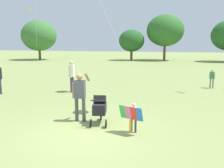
{
  "coord_description": "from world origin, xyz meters",
  "views": [
    {
      "loc": [
        2.43,
        -6.95,
        2.89
      ],
      "look_at": [
        0.34,
        1.78,
        1.3
      ],
      "focal_mm": 39.11,
      "sensor_mm": 36.0,
      "label": 1
    }
  ],
  "objects_px": {
    "child_with_butterfly_kite": "(133,115)",
    "person_red_shirt": "(212,77)",
    "stroller": "(100,107)",
    "person_kid_running": "(72,74)",
    "person_adult_flyer": "(80,93)"
  },
  "relations": [
    {
      "from": "person_red_shirt",
      "to": "person_kid_running",
      "type": "relative_size",
      "value": 0.66
    },
    {
      "from": "person_adult_flyer",
      "to": "person_red_shirt",
      "type": "distance_m",
      "value": 9.68
    },
    {
      "from": "person_red_shirt",
      "to": "person_kid_running",
      "type": "height_order",
      "value": "person_kid_running"
    },
    {
      "from": "person_adult_flyer",
      "to": "person_red_shirt",
      "type": "xyz_separation_m",
      "value": [
        5.66,
        7.84,
        -0.36
      ]
    },
    {
      "from": "person_adult_flyer",
      "to": "stroller",
      "type": "distance_m",
      "value": 0.9
    },
    {
      "from": "person_red_shirt",
      "to": "person_kid_running",
      "type": "distance_m",
      "value": 8.55
    },
    {
      "from": "person_adult_flyer",
      "to": "person_red_shirt",
      "type": "height_order",
      "value": "person_adult_flyer"
    },
    {
      "from": "stroller",
      "to": "person_kid_running",
      "type": "distance_m",
      "value": 5.8
    },
    {
      "from": "person_red_shirt",
      "to": "person_kid_running",
      "type": "bearing_deg",
      "value": -158.98
    },
    {
      "from": "stroller",
      "to": "child_with_butterfly_kite",
      "type": "bearing_deg",
      "value": -24.69
    },
    {
      "from": "child_with_butterfly_kite",
      "to": "person_kid_running",
      "type": "distance_m",
      "value": 7.0
    },
    {
      "from": "child_with_butterfly_kite",
      "to": "person_kid_running",
      "type": "relative_size",
      "value": 0.54
    },
    {
      "from": "person_adult_flyer",
      "to": "stroller",
      "type": "bearing_deg",
      "value": -8.26
    },
    {
      "from": "stroller",
      "to": "person_red_shirt",
      "type": "xyz_separation_m",
      "value": [
        4.9,
        7.95,
        0.09
      ]
    },
    {
      "from": "child_with_butterfly_kite",
      "to": "person_red_shirt",
      "type": "height_order",
      "value": "person_red_shirt"
    }
  ]
}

